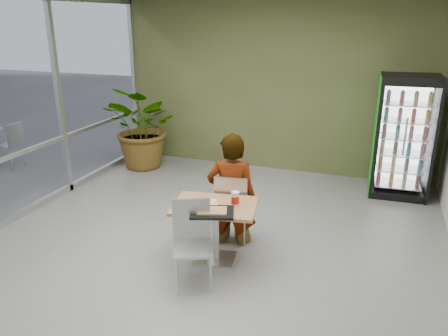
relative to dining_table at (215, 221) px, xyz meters
The scene contains 13 objects.
ground 0.59m from the dining_table, 145.44° to the left, with size 7.00×7.00×0.00m, color gray.
room_envelope 1.09m from the dining_table, 145.44° to the left, with size 6.00×7.00×3.20m, color silver, non-canonical shape.
storefront_frame 3.38m from the dining_table, behind, with size 0.10×7.00×3.20m, color #B8BABD, non-canonical shape.
dining_table is the anchor object (origin of this frame).
chair_far 0.52m from the dining_table, 85.95° to the left, with size 0.49×0.49×0.95m.
chair_near 0.48m from the dining_table, 100.91° to the right, with size 0.57×0.57×0.96m.
seated_woman 0.57m from the dining_table, 88.08° to the left, with size 0.66×0.42×1.78m, color black.
pizza_plate 0.24m from the dining_table, 157.04° to the left, with size 0.31×0.26×0.03m.
soda_cup 0.38m from the dining_table, 13.26° to the left, with size 0.10×0.10×0.17m.
napkin_stack 0.45m from the dining_table, 142.75° to the right, with size 0.15×0.15×0.02m, color silver.
cafeteria_tray 0.34m from the dining_table, 75.64° to the right, with size 0.48×0.35×0.03m, color black.
beverage_fridge 3.73m from the dining_table, 55.04° to the left, with size 0.94×0.74×2.00m.
potted_plant 3.83m from the dining_table, 131.88° to the left, with size 1.46×1.26×1.63m, color #306127.
Camera 1 is at (1.91, -4.54, 2.85)m, focal length 35.00 mm.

